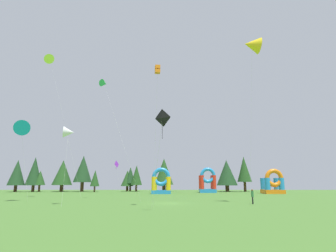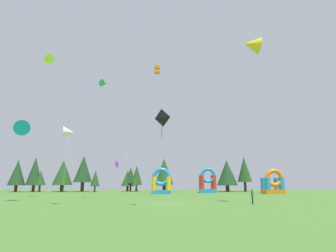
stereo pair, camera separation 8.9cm
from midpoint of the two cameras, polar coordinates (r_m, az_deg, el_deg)
ground_plane at (r=37.69m, az=-0.12°, el=-15.71°), size 120.00×120.00×0.00m
kite_orange_box at (r=33.80m, az=-2.16°, el=11.49°), size 0.83×3.08×16.52m
kite_teal_delta at (r=47.07m, az=-27.98°, el=-0.41°), size 3.17×3.16×11.95m
kite_yellow_delta at (r=42.22m, az=16.99°, el=15.72°), size 2.43×6.35×23.03m
kite_purple_diamond at (r=64.96m, az=-10.62°, el=-7.88°), size 1.57×1.31×7.22m
kite_black_diamond at (r=27.36m, az=-1.27°, el=1.43°), size 1.85×4.42×9.59m
kite_lime_delta at (r=57.44m, az=-23.03°, el=12.34°), size 8.10×2.08×26.08m
kite_green_delta at (r=49.80m, az=-13.01°, el=8.55°), size 8.18×5.26×20.26m
kite_white_delta at (r=37.50m, az=-19.78°, el=-1.21°), size 1.65×3.32×9.76m
person_far_side at (r=38.23m, az=17.06°, el=-13.49°), size 0.33×0.33×1.87m
inflatable_red_slide at (r=71.73m, az=20.91°, el=-11.21°), size 4.52×4.46×5.80m
inflatable_blue_arch at (r=66.31m, az=-1.33°, el=-11.85°), size 4.47×4.01×6.04m
inflatable_orange_dome at (r=73.55m, az=8.23°, el=-11.56°), size 4.16×3.75×6.36m
tree_row_0 at (r=89.57m, az=-28.62°, el=-8.45°), size 4.61×4.61×8.84m
tree_row_1 at (r=88.04m, az=-25.76°, el=-8.41°), size 4.44×4.44×9.65m
tree_row_2 at (r=86.98m, az=-24.82°, el=-9.71°), size 3.04×3.04×5.85m
tree_row_3 at (r=86.34m, az=-20.83°, el=-8.99°), size 5.60×5.60×8.88m
tree_row_4 at (r=84.89m, az=-17.05°, el=-8.49°), size 5.25×5.25×10.25m
tree_row_5 at (r=80.88m, az=-14.76°, el=-10.38°), size 2.57×2.57×5.96m
tree_row_6 at (r=84.19m, az=-8.30°, el=-10.63°), size 3.74×3.74×6.07m
tree_row_7 at (r=83.81m, az=-7.67°, el=-10.04°), size 3.04×3.04×7.10m
tree_row_8 at (r=82.68m, az=-6.45°, el=-10.06°), size 3.28×3.28×7.50m
tree_row_9 at (r=79.90m, az=-0.77°, el=-9.39°), size 5.30×5.30×9.33m
tree_row_10 at (r=82.57m, az=12.09°, el=-9.41°), size 5.90×5.90×8.93m
tree_row_11 at (r=83.46m, az=15.50°, el=-8.61°), size 4.03×4.03×9.91m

